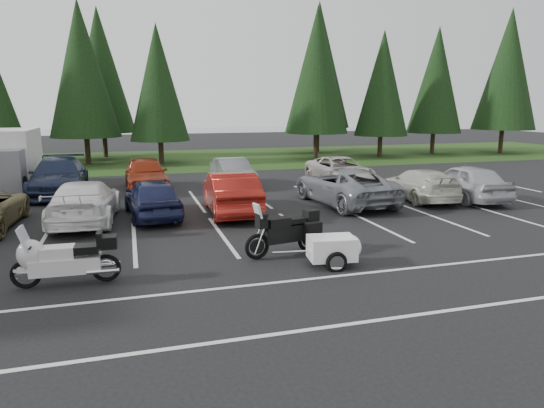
{
  "coord_description": "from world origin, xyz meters",
  "views": [
    {
      "loc": [
        -2.2,
        -13.77,
        4.06
      ],
      "look_at": [
        1.72,
        -0.5,
        1.25
      ],
      "focal_mm": 32.0,
      "sensor_mm": 36.0,
      "label": 1
    }
  ],
  "objects": [
    {
      "name": "ground",
      "position": [
        0.0,
        0.0,
        0.0
      ],
      "size": [
        120.0,
        120.0,
        0.0
      ],
      "primitive_type": "plane",
      "color": "black",
      "rests_on": "ground"
    },
    {
      "name": "grass_strip",
      "position": [
        0.0,
        24.0,
        0.01
      ],
      "size": [
        80.0,
        16.0,
        0.01
      ],
      "primitive_type": "cube",
      "color": "#233D13",
      "rests_on": "ground"
    },
    {
      "name": "lake_water",
      "position": [
        4.0,
        55.0,
        0.0
      ],
      "size": [
        70.0,
        50.0,
        0.02
      ],
      "primitive_type": "cube",
      "color": "gray",
      "rests_on": "ground"
    },
    {
      "name": "box_truck",
      "position": [
        -8.0,
        12.5,
        1.45
      ],
      "size": [
        2.4,
        5.6,
        2.9
      ],
      "primitive_type": null,
      "color": "silver",
      "rests_on": "ground"
    },
    {
      "name": "stall_markings",
      "position": [
        0.0,
        2.0,
        0.0
      ],
      "size": [
        32.0,
        16.0,
        0.01
      ],
      "primitive_type": "cube",
      "color": "silver",
      "rests_on": "ground"
    },
    {
      "name": "conifer_4",
      "position": [
        -5.0,
        22.9,
        6.53
      ],
      "size": [
        4.8,
        4.8,
        11.17
      ],
      "color": "#332316",
      "rests_on": "ground"
    },
    {
      "name": "conifer_5",
      "position": [
        0.0,
        21.6,
        5.63
      ],
      "size": [
        4.14,
        4.14,
        9.63
      ],
      "color": "#332316",
      "rests_on": "ground"
    },
    {
      "name": "conifer_6",
      "position": [
        12.0,
        22.1,
        6.71
      ],
      "size": [
        4.93,
        4.93,
        11.48
      ],
      "color": "#332316",
      "rests_on": "ground"
    },
    {
      "name": "conifer_7",
      "position": [
        17.5,
        21.8,
        5.81
      ],
      "size": [
        4.27,
        4.27,
        9.94
      ],
      "color": "#332316",
      "rests_on": "ground"
    },
    {
      "name": "conifer_8",
      "position": [
        23.0,
        22.6,
        6.17
      ],
      "size": [
        4.53,
        4.53,
        10.56
      ],
      "color": "#332316",
      "rests_on": "ground"
    },
    {
      "name": "conifer_9",
      "position": [
        29.0,
        21.3,
        7.07
      ],
      "size": [
        5.19,
        5.19,
        12.1
      ],
      "color": "#332316",
      "rests_on": "ground"
    },
    {
      "name": "conifer_back_b",
      "position": [
        -4.0,
        27.5,
        6.77
      ],
      "size": [
        4.97,
        4.97,
        11.58
      ],
      "color": "#332316",
      "rests_on": "ground"
    },
    {
      "name": "conifer_back_c",
      "position": [
        14.0,
        26.8,
        7.49
      ],
      "size": [
        5.5,
        5.5,
        12.81
      ],
      "color": "#332316",
      "rests_on": "ground"
    },
    {
      "name": "car_near_3",
      "position": [
        -3.8,
        4.16,
        0.75
      ],
      "size": [
        2.43,
        5.28,
        1.49
      ],
      "primitive_type": "imported",
      "rotation": [
        0.0,
        0.0,
        3.07
      ],
      "color": "white",
      "rests_on": "ground"
    },
    {
      "name": "car_near_4",
      "position": [
        -1.47,
        4.31,
        0.74
      ],
      "size": [
        2.13,
        4.5,
        1.48
      ],
      "primitive_type": "imported",
      "rotation": [
        0.0,
        0.0,
        3.23
      ],
      "color": "#1C2146",
      "rests_on": "ground"
    },
    {
      "name": "car_near_5",
      "position": [
        1.46,
        4.15,
        0.81
      ],
      "size": [
        1.98,
        4.98,
        1.61
      ],
      "primitive_type": "imported",
      "rotation": [
        0.0,
        0.0,
        3.09
      ],
      "color": "maroon",
      "rests_on": "ground"
    },
    {
      "name": "car_near_6",
      "position": [
        6.38,
        4.57,
        0.77
      ],
      "size": [
        3.05,
        5.74,
        1.54
      ],
      "primitive_type": "imported",
      "rotation": [
        0.0,
        0.0,
        3.23
      ],
      "color": "slate",
      "rests_on": "ground"
    },
    {
      "name": "car_near_7",
      "position": [
        9.97,
        4.53,
        0.68
      ],
      "size": [
        2.36,
        4.84,
        1.36
      ],
      "primitive_type": "imported",
      "rotation": [
        0.0,
        0.0,
        3.04
      ],
      "color": "beige",
      "rests_on": "ground"
    },
    {
      "name": "car_near_8",
      "position": [
        11.85,
        3.91,
        0.79
      ],
      "size": [
        2.15,
        4.76,
        1.58
      ],
      "primitive_type": "imported",
      "rotation": [
        0.0,
        0.0,
        3.08
      ],
      "color": "#B0B1B5",
      "rests_on": "ground"
    },
    {
      "name": "car_far_1",
      "position": [
        -5.4,
        10.42,
        0.84
      ],
      "size": [
        2.43,
        5.81,
        1.68
      ],
      "primitive_type": "imported",
      "rotation": [
        0.0,
        0.0,
        0.01
      ],
      "color": "#18203C",
      "rests_on": "ground"
    },
    {
      "name": "car_far_2",
      "position": [
        -1.46,
        10.47,
        0.81
      ],
      "size": [
        2.09,
        4.83,
        1.62
      ],
      "primitive_type": "imported",
      "rotation": [
        0.0,
        0.0,
        0.04
      ],
      "color": "maroon",
      "rests_on": "ground"
    },
    {
      "name": "car_far_3",
      "position": [
        2.86,
        10.48,
        0.71
      ],
      "size": [
        1.73,
        4.37,
        1.42
      ],
      "primitive_type": "imported",
      "rotation": [
        0.0,
        0.0,
        0.05
      ],
      "color": "slate",
      "rests_on": "ground"
    },
    {
      "name": "car_far_4",
      "position": [
        8.57,
        9.86,
        0.69
      ],
      "size": [
        2.48,
        5.08,
        1.39
      ],
      "primitive_type": "imported",
      "rotation": [
        0.0,
        0.0,
        0.04
      ],
      "color": "beige",
      "rests_on": "ground"
    },
    {
      "name": "touring_motorcycle",
      "position": [
        -3.73,
        -2.27,
        0.73
      ],
      "size": [
        2.66,
        0.89,
        1.46
      ],
      "primitive_type": null,
      "rotation": [
        0.0,
        0.0,
        -0.03
      ],
      "color": "silver",
      "rests_on": "ground"
    },
    {
      "name": "cargo_trailer",
      "position": [
        2.66,
        -2.72,
        0.4
      ],
      "size": [
        1.82,
        1.17,
        0.79
      ],
      "primitive_type": null,
      "rotation": [
        0.0,
        0.0,
        -0.13
      ],
      "color": "white",
      "rests_on": "ground"
    },
    {
      "name": "adventure_motorcycle",
      "position": [
        1.75,
        -1.52,
        0.78
      ],
      "size": [
        2.69,
        1.34,
        1.56
      ],
      "primitive_type": null,
      "rotation": [
        0.0,
        0.0,
        0.18
      ],
      "color": "black",
      "rests_on": "ground"
    }
  ]
}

